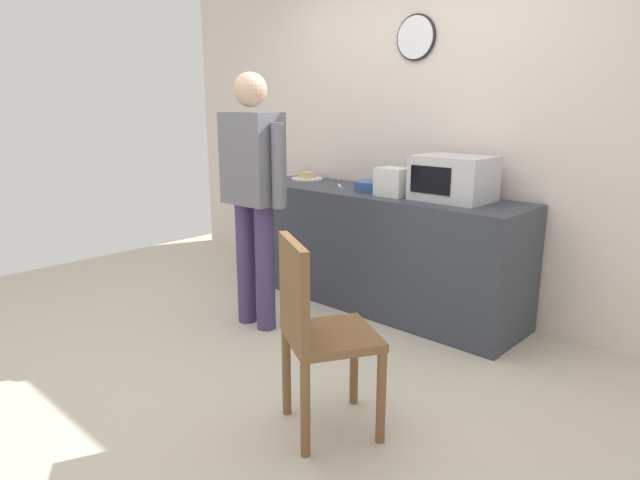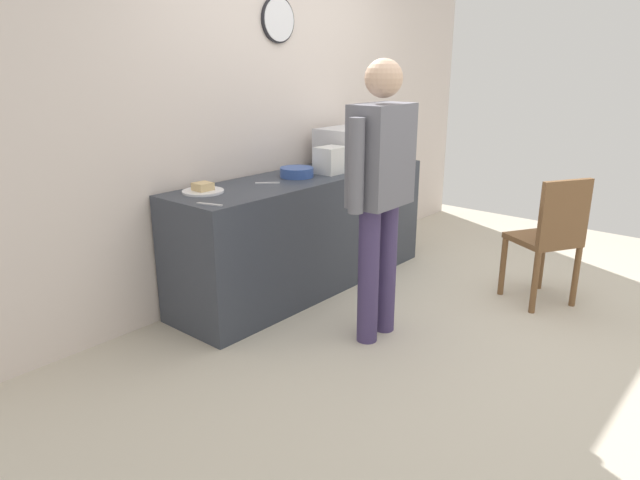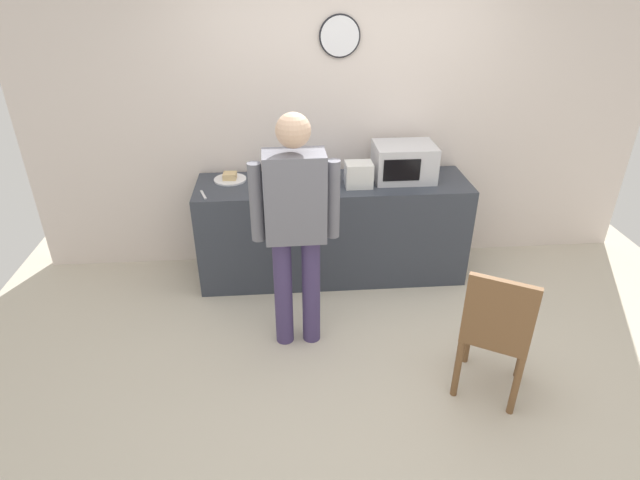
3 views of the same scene
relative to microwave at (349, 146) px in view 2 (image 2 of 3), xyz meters
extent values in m
plane|color=beige|center=(-0.49, -1.26, -1.03)|extent=(6.00, 6.00, 0.00)
cube|color=silver|center=(-0.49, 0.34, 0.27)|extent=(5.40, 0.10, 2.60)
cylinder|color=white|center=(-0.53, 0.27, 0.96)|extent=(0.30, 0.03, 0.30)
cylinder|color=black|center=(-0.53, 0.28, 0.96)|extent=(0.33, 0.02, 0.33)
cube|color=#333842|center=(-0.60, -0.04, -0.59)|extent=(2.29, 0.62, 0.88)
cube|color=silver|center=(0.00, 0.00, 0.00)|extent=(0.50, 0.38, 0.30)
cube|color=black|center=(-0.06, -0.19, 0.00)|extent=(0.30, 0.01, 0.18)
cylinder|color=white|center=(-1.46, 0.08, -0.14)|extent=(0.27, 0.27, 0.01)
cube|color=tan|center=(-1.46, 0.08, -0.11)|extent=(0.12, 0.12, 0.05)
cylinder|color=#33519E|center=(-0.68, -0.03, -0.11)|extent=(0.25, 0.25, 0.07)
cube|color=silver|center=(-0.40, -0.13, -0.05)|extent=(0.22, 0.18, 0.20)
cube|color=silver|center=(-1.65, -0.22, -0.15)|extent=(0.07, 0.17, 0.01)
cube|color=silver|center=(-0.98, -0.04, -0.15)|extent=(0.14, 0.13, 0.01)
cylinder|color=#40335F|center=(-0.85, -0.96, -0.60)|extent=(0.13, 0.13, 0.87)
cylinder|color=#40335F|center=(-1.05, -0.96, -0.60)|extent=(0.13, 0.13, 0.87)
cube|color=slate|center=(-0.95, -0.96, 0.14)|extent=(0.40, 0.25, 0.60)
cylinder|color=slate|center=(-0.70, -0.95, 0.11)|extent=(0.09, 0.09, 0.54)
cylinder|color=slate|center=(-1.20, -0.96, 0.11)|extent=(0.09, 0.09, 0.54)
sphere|color=#D1A889|center=(-0.95, -0.96, 0.57)|extent=(0.22, 0.22, 0.22)
cylinder|color=brown|center=(0.53, -1.48, -0.81)|extent=(0.04, 0.04, 0.45)
cylinder|color=brown|center=(0.23, -1.30, -0.81)|extent=(0.04, 0.04, 0.45)
cylinder|color=brown|center=(0.36, -1.78, -0.81)|extent=(0.04, 0.04, 0.45)
cylinder|color=brown|center=(0.05, -1.61, -0.81)|extent=(0.04, 0.04, 0.45)
cube|color=brown|center=(0.29, -1.54, -0.56)|extent=(0.55, 0.55, 0.04)
cube|color=brown|center=(0.20, -1.70, -0.32)|extent=(0.37, 0.24, 0.45)
camera|label=1|loc=(1.86, -3.30, 0.48)|focal=30.77mm
camera|label=2|loc=(-3.73, -2.84, 0.66)|focal=31.89mm
camera|label=3|loc=(-1.03, -4.01, 1.48)|focal=28.78mm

